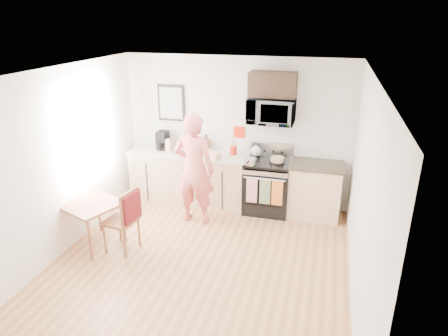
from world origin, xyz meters
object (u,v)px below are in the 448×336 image
(microwave, at_px, (271,111))
(chair, at_px, (128,213))
(range, at_px, (267,187))
(person, at_px, (194,169))
(cake, at_px, (277,160))
(dining_table, at_px, (92,208))

(microwave, distance_m, chair, 2.80)
(range, relative_size, microwave, 1.53)
(person, height_order, chair, person)
(person, bearing_deg, microwave, -141.23)
(microwave, distance_m, person, 1.58)
(person, distance_m, chair, 1.32)
(range, distance_m, cake, 0.55)
(microwave, bearing_deg, person, -144.25)
(range, xyz_separation_m, person, (-1.09, -0.68, 0.48))
(microwave, bearing_deg, chair, -131.40)
(person, bearing_deg, range, -145.04)
(dining_table, xyz_separation_m, cake, (2.43, 1.75, 0.36))
(microwave, relative_size, cake, 2.88)
(person, bearing_deg, cake, -148.75)
(dining_table, height_order, chair, chair)
(range, relative_size, dining_table, 1.41)
(cake, bearing_deg, dining_table, -144.20)
(microwave, distance_m, dining_table, 3.17)
(chair, bearing_deg, microwave, 57.11)
(cake, bearing_deg, microwave, 142.17)
(person, distance_m, dining_table, 1.65)
(cake, bearing_deg, range, 175.14)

